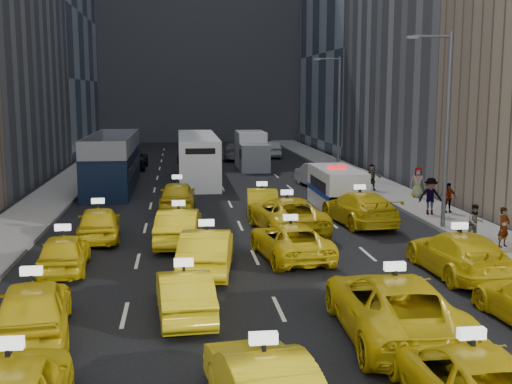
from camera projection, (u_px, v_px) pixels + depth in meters
ground at (290, 334)px, 17.04m from camera, size 160.00×160.00×0.00m
sidewalk_west at (57, 193)px, 40.31m from camera, size 3.00×90.00×0.15m
sidewalk_east at (381, 187)px, 42.79m from camera, size 3.00×90.00×0.15m
curb_west at (81, 192)px, 40.48m from camera, size 0.15×90.00×0.18m
curb_east at (360, 187)px, 42.62m from camera, size 0.15×90.00×0.18m
streetlight_near at (445, 124)px, 29.13m from camera, size 2.15×0.22×9.00m
streetlight_far at (337, 111)px, 48.75m from camera, size 2.15×0.22×9.00m
taxi_2 at (469, 377)px, 12.86m from camera, size 2.33×5.05×1.40m
taxi_4 at (33, 308)px, 16.71m from camera, size 2.47×4.82×1.57m
taxi_5 at (184, 294)px, 18.21m from camera, size 1.78×4.30×1.38m
taxi_6 at (393, 305)px, 16.78m from camera, size 2.98×6.11×1.67m
taxi_8 at (64, 252)px, 22.85m from camera, size 1.86×4.16×1.39m
taxi_9 at (207, 251)px, 22.69m from camera, size 2.27×5.00×1.59m
taxi_10 at (290, 241)px, 24.63m from camera, size 2.90×5.26×1.39m
taxi_11 at (458, 254)px, 22.37m from camera, size 2.29×5.38×1.55m
taxi_12 at (99, 223)px, 27.68m from camera, size 2.12×4.55×1.51m
taxi_13 at (179, 226)px, 26.87m from camera, size 2.08×4.85×1.55m
taxi_14 at (287, 215)px, 29.26m from camera, size 3.32×6.12×1.63m
taxi_15 at (359, 208)px, 30.96m from camera, size 2.93×5.81×1.62m
taxi_16 at (177, 195)px, 34.81m from camera, size 2.06×4.74×1.59m
taxi_17 at (262, 202)px, 33.23m from camera, size 1.92×4.51×1.45m
nypd_van at (337, 189)px, 35.23m from camera, size 2.89×5.81×2.39m
double_decker at (113, 162)px, 42.20m from camera, size 3.04×12.27×3.55m
city_bus at (198, 158)px, 46.15m from camera, size 3.43×12.90×3.30m
box_truck at (252, 151)px, 53.46m from camera, size 2.73×6.83×3.06m
misc_car_0 at (317, 175)px, 43.19m from camera, size 2.30×5.21×1.66m
misc_car_1 at (131, 159)px, 53.49m from camera, size 2.78×5.84×1.61m
misc_car_2 at (235, 151)px, 60.52m from camera, size 2.70×5.78×1.63m
misc_car_3 at (186, 154)px, 59.32m from camera, size 1.66×3.94×1.33m
misc_car_4 at (270, 149)px, 62.65m from camera, size 1.79×4.85×1.59m
pedestrian_0 at (504, 227)px, 25.85m from camera, size 0.70×0.60×1.62m
pedestrian_1 at (475, 223)px, 26.94m from camera, size 0.78×0.47×1.54m
pedestrian_2 at (431, 196)px, 32.69m from camera, size 1.28×0.68×1.89m
pedestrian_3 at (448, 198)px, 33.27m from camera, size 0.95×0.51×1.55m
pedestrian_4 at (418, 182)px, 38.05m from camera, size 0.97×0.70×1.80m
pedestrian_5 at (371, 177)px, 40.84m from camera, size 1.59×0.91×1.65m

